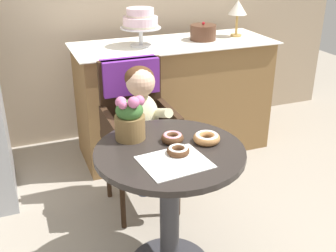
% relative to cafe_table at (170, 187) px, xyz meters
% --- Properties ---
extents(cafe_table, '(0.72, 0.72, 0.72)m').
position_rel_cafe_table_xyz_m(cafe_table, '(0.00, 0.00, 0.00)').
color(cafe_table, '#282321').
rests_on(cafe_table, ground).
extents(wicker_chair, '(0.42, 0.45, 0.95)m').
position_rel_cafe_table_xyz_m(wicker_chair, '(0.04, 0.70, 0.13)').
color(wicker_chair, '#332114').
rests_on(wicker_chair, ground).
extents(seated_child, '(0.27, 0.32, 0.73)m').
position_rel_cafe_table_xyz_m(seated_child, '(0.04, 0.54, 0.17)').
color(seated_child, beige).
rests_on(seated_child, ground).
extents(paper_napkin, '(0.31, 0.28, 0.00)m').
position_rel_cafe_table_xyz_m(paper_napkin, '(-0.03, -0.12, 0.21)').
color(paper_napkin, white).
rests_on(paper_napkin, cafe_table).
extents(donut_front, '(0.11, 0.11, 0.04)m').
position_rel_cafe_table_xyz_m(donut_front, '(0.02, -0.06, 0.23)').
color(donut_front, '#4C2D19').
rests_on(donut_front, cafe_table).
extents(donut_mid, '(0.13, 0.13, 0.04)m').
position_rel_cafe_table_xyz_m(donut_mid, '(0.20, 0.01, 0.24)').
color(donut_mid, '#AD7542').
rests_on(donut_mid, cafe_table).
extents(donut_side, '(0.11, 0.11, 0.04)m').
position_rel_cafe_table_xyz_m(donut_side, '(0.04, 0.07, 0.23)').
color(donut_side, '#4C2D19').
rests_on(donut_side, cafe_table).
extents(flower_vase, '(0.15, 0.15, 0.24)m').
position_rel_cafe_table_xyz_m(flower_vase, '(-0.14, 0.18, 0.32)').
color(flower_vase, brown).
rests_on(flower_vase, cafe_table).
extents(display_counter, '(1.56, 0.62, 0.90)m').
position_rel_cafe_table_xyz_m(display_counter, '(0.55, 1.30, -0.05)').
color(display_counter, olive).
rests_on(display_counter, ground).
extents(tiered_cake_stand, '(0.30, 0.30, 0.27)m').
position_rel_cafe_table_xyz_m(tiered_cake_stand, '(0.28, 1.30, 0.58)').
color(tiered_cake_stand, silver).
rests_on(tiered_cake_stand, display_counter).
extents(round_layer_cake, '(0.20, 0.20, 0.14)m').
position_rel_cafe_table_xyz_m(round_layer_cake, '(0.80, 1.31, 0.45)').
color(round_layer_cake, '#4C2D1E').
rests_on(round_layer_cake, display_counter).
extents(table_lamp, '(0.15, 0.15, 0.28)m').
position_rel_cafe_table_xyz_m(table_lamp, '(1.11, 1.33, 0.61)').
color(table_lamp, '#B28C47').
rests_on(table_lamp, display_counter).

